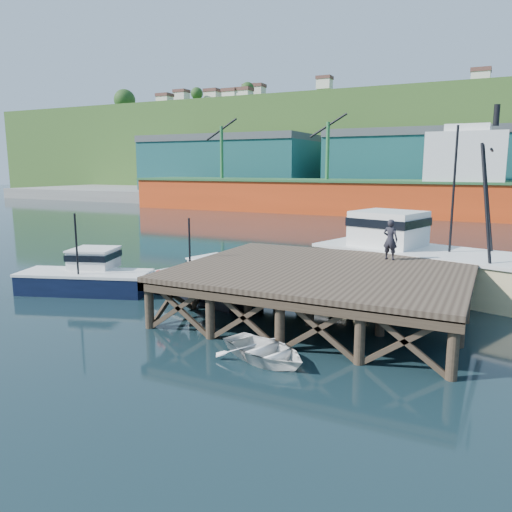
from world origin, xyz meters
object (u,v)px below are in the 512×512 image
Objects in this scene: trawler at (431,259)px; dockworker at (390,239)px; boat_black at (204,281)px; dinghy at (265,350)px; boat_navy at (87,275)px.

dockworker is at bearing -97.90° from trawler.
dockworker is at bearing 32.03° from boat_black.
dinghy is at bearing -29.89° from boat_black.
boat_black is (5.99, 1.85, -0.10)m from boat_navy.
trawler is 7.00× the size of dockworker.
dinghy is at bearing 87.06° from dockworker.
trawler reaches higher than boat_black.
dockworker is at bearing -1.79° from boat_navy.
dinghy is (-3.75, -12.30, -1.38)m from trawler.
trawler is (10.10, 5.89, 1.00)m from boat_black.
boat_navy is 6.26m from boat_black.
boat_navy is 0.53× the size of trawler.
dinghy is at bearing -38.94° from boat_navy.
trawler is (16.08, 7.73, 0.90)m from boat_navy.
boat_navy is 1.03× the size of boat_black.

